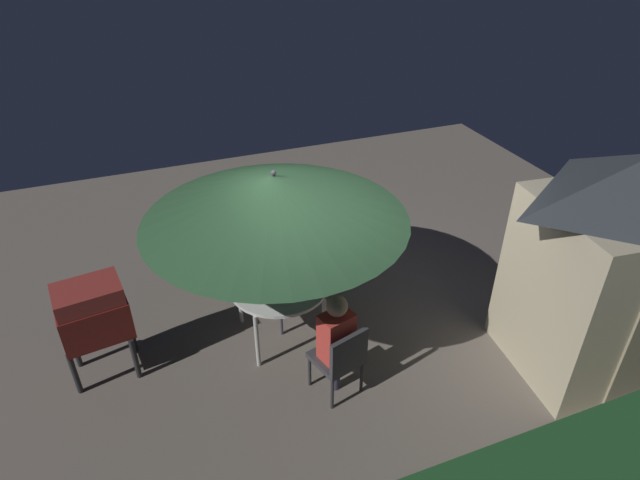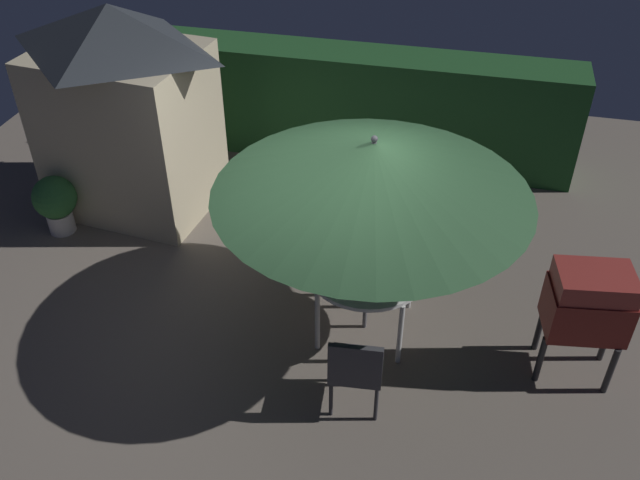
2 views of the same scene
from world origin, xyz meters
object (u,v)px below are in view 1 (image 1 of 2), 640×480
object	(u,v)px
chair_near_shed	(341,357)
patio_table	(279,289)
bbq_grill	(93,313)
chair_far_side	(250,256)
potted_plant_by_shed	(586,274)
garden_shed	(619,265)
patio_umbrella	(275,198)
person_in_red	(336,334)

from	to	relation	value
chair_near_shed	patio_table	bearing A→B (deg)	-74.34
bbq_grill	chair_far_side	size ratio (longest dim) A/B	1.33
patio_table	potted_plant_by_shed	world-z (taller)	patio_table
chair_far_side	potted_plant_by_shed	xyz separation A→B (m)	(-4.00, 1.85, -0.09)
bbq_grill	chair_near_shed	xyz separation A→B (m)	(-2.33, 1.24, -0.33)
bbq_grill	chair_far_side	bearing A→B (deg)	-154.28
bbq_grill	potted_plant_by_shed	distance (m)	6.01
garden_shed	patio_umbrella	bearing A→B (deg)	-26.87
chair_near_shed	person_in_red	bearing A→B (deg)	-74.34
patio_table	bbq_grill	bearing A→B (deg)	-3.49
patio_table	bbq_grill	distance (m)	2.02
garden_shed	person_in_red	size ratio (longest dim) A/B	2.03
chair_far_side	potted_plant_by_shed	world-z (taller)	chair_far_side
person_in_red	chair_near_shed	bearing A→B (deg)	105.66
patio_umbrella	potted_plant_by_shed	bearing A→B (deg)	168.40
garden_shed	bbq_grill	distance (m)	5.56
patio_umbrella	chair_near_shed	xyz separation A→B (m)	(-0.31, 1.11, -1.38)
garden_shed	bbq_grill	bearing A→B (deg)	-18.55
garden_shed	potted_plant_by_shed	distance (m)	1.38
patio_table	patio_umbrella	size ratio (longest dim) A/B	0.40
garden_shed	chair_near_shed	bearing A→B (deg)	-10.20
patio_table	person_in_red	world-z (taller)	person_in_red
patio_umbrella	bbq_grill	distance (m)	2.28
patio_table	patio_umbrella	world-z (taller)	patio_umbrella
person_in_red	patio_table	bearing A→B (deg)	-74.34
patio_umbrella	chair_far_side	bearing A→B (deg)	-84.78
patio_table	chair_near_shed	world-z (taller)	chair_near_shed
potted_plant_by_shed	patio_umbrella	bearing A→B (deg)	-11.60
chair_near_shed	potted_plant_by_shed	xyz separation A→B (m)	(-3.59, -0.31, -0.09)
patio_umbrella	bbq_grill	xyz separation A→B (m)	(2.02, -0.12, -1.05)
chair_near_shed	person_in_red	xyz separation A→B (m)	(0.02, -0.08, 0.26)
bbq_grill	chair_near_shed	world-z (taller)	bbq_grill
bbq_grill	potted_plant_by_shed	size ratio (longest dim) A/B	1.61
bbq_grill	potted_plant_by_shed	xyz separation A→B (m)	(-5.92, 0.92, -0.42)
patio_table	patio_umbrella	bearing A→B (deg)	3.35
chair_near_shed	chair_far_side	size ratio (longest dim) A/B	1.00
patio_umbrella	chair_far_side	distance (m)	1.74
patio_table	person_in_red	bearing A→B (deg)	105.66
garden_shed	patio_umbrella	xyz separation A→B (m)	(3.23, -1.64, 0.60)
potted_plant_by_shed	chair_far_side	bearing A→B (deg)	-24.81
chair_far_side	patio_umbrella	bearing A→B (deg)	95.22
patio_umbrella	bbq_grill	bearing A→B (deg)	-3.49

